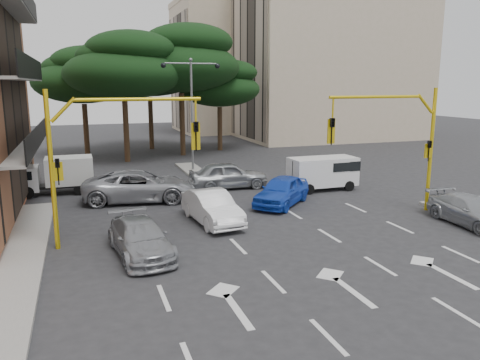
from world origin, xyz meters
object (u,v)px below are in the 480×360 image
at_px(car_silver_cross_a, 140,186).
at_px(car_silver_parked, 471,211).
at_px(car_silver_cross_b, 228,175).
at_px(box_truck_a, 55,176).
at_px(car_blue_compact, 282,191).
at_px(signal_mast_right, 401,134).
at_px(car_silver_wagon, 140,238).
at_px(street_lamp_center, 191,95).
at_px(van_white, 323,173).
at_px(signal_mast_left, 101,146).
at_px(car_white_hatch, 212,207).

bearing_deg(car_silver_cross_a, car_silver_parked, -115.04).
height_order(car_silver_cross_b, box_truck_a, box_truck_a).
xyz_separation_m(car_blue_compact, car_silver_cross_a, (-6.87, 3.21, 0.07)).
relative_size(signal_mast_right, car_silver_wagon, 1.35).
bearing_deg(street_lamp_center, car_silver_wagon, -109.89).
relative_size(car_silver_cross_a, van_white, 1.50).
bearing_deg(signal_mast_right, car_silver_cross_b, 127.15).
xyz_separation_m(signal_mast_left, box_truck_a, (-2.20, 9.74, -2.83)).
xyz_separation_m(car_silver_cross_a, car_silver_cross_b, (5.43, 1.47, -0.02)).
bearing_deg(car_silver_cross_a, street_lamp_center, -22.43).
bearing_deg(box_truck_a, signal_mast_right, -122.16).
relative_size(signal_mast_right, signal_mast_left, 1.00).
relative_size(signal_mast_right, car_white_hatch, 1.37).
height_order(car_silver_cross_b, van_white, van_white).
bearing_deg(box_truck_a, car_blue_compact, -120.43).
distance_m(car_silver_cross_b, box_truck_a, 9.91).
height_order(car_white_hatch, box_truck_a, box_truck_a).
xyz_separation_m(signal_mast_right, car_silver_parked, (1.90, -2.70, -3.24)).
xyz_separation_m(signal_mast_right, car_blue_compact, (-4.62, 3.30, -3.14)).
distance_m(car_white_hatch, car_silver_wagon, 4.72).
bearing_deg(car_white_hatch, car_silver_wagon, -145.38).
xyz_separation_m(street_lamp_center, car_blue_compact, (2.19, -10.71, -4.68)).
bearing_deg(car_silver_cross_b, van_white, -110.43).
relative_size(signal_mast_left, car_blue_compact, 1.36).
distance_m(signal_mast_left, box_truck_a, 10.38).
bearing_deg(car_silver_parked, car_white_hatch, 161.76).
bearing_deg(signal_mast_right, street_lamp_center, 115.91).
distance_m(car_silver_wagon, van_white, 13.81).
xyz_separation_m(signal_mast_left, car_silver_cross_b, (7.56, 7.99, -3.08)).
xyz_separation_m(signal_mast_left, car_white_hatch, (4.70, 1.37, -3.16)).
bearing_deg(box_truck_a, van_white, -105.40).
height_order(car_white_hatch, car_silver_wagon, car_white_hatch).
relative_size(street_lamp_center, car_silver_cross_a, 1.31).
xyz_separation_m(car_silver_cross_b, van_white, (5.17, -2.21, 0.18)).
distance_m(signal_mast_right, street_lamp_center, 15.65).
distance_m(signal_mast_left, car_silver_parked, 16.07).
distance_m(street_lamp_center, box_truck_a, 10.88).
height_order(signal_mast_left, car_white_hatch, signal_mast_left).
relative_size(street_lamp_center, car_silver_parked, 1.75).
xyz_separation_m(car_silver_cross_b, car_silver_parked, (7.95, -10.69, -0.16)).
relative_size(signal_mast_left, car_white_hatch, 1.37).
xyz_separation_m(car_blue_compact, box_truck_a, (-11.19, 6.44, 0.30)).
distance_m(signal_mast_left, car_blue_compact, 10.08).
height_order(street_lamp_center, box_truck_a, street_lamp_center).
bearing_deg(car_silver_parked, street_lamp_center, 119.93).
relative_size(signal_mast_right, car_silver_parked, 1.35).
bearing_deg(car_silver_cross_b, signal_mast_right, -140.09).
bearing_deg(car_silver_cross_a, signal_mast_right, -110.04).
height_order(car_silver_parked, van_white, van_white).
xyz_separation_m(car_silver_cross_a, car_silver_parked, (13.38, -9.22, -0.18)).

